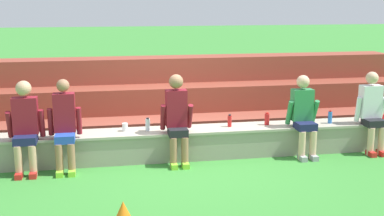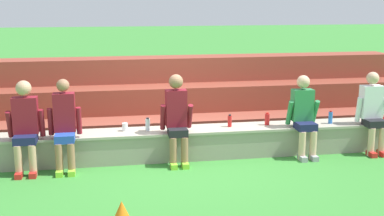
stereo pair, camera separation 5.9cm
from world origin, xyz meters
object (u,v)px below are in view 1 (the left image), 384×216
object	(u,v)px
person_far_left	(25,125)
water_bottle_near_left	(230,121)
person_center	(177,117)
person_left_of_center	(65,124)
person_far_right	(372,110)
sports_cone	(123,211)
water_bottle_near_right	(330,117)
water_bottle_center_gap	(148,125)
plastic_cup_left_end	(383,117)
person_right_of_center	(304,114)
plastic_cup_middle	(125,127)
water_bottle_mid_right	(267,119)

from	to	relation	value
person_far_left	water_bottle_near_left	distance (m)	3.21
water_bottle_near_left	person_center	bearing A→B (deg)	-162.07
person_left_of_center	person_far_right	xyz separation A→B (m)	(5.01, 0.04, 0.01)
person_far_right	sports_cone	world-z (taller)	person_far_right
person_far_left	water_bottle_near_right	size ratio (longest dim) A/B	6.19
person_far_right	person_center	bearing A→B (deg)	-179.67
person_far_left	water_bottle_near_right	xyz separation A→B (m)	(4.92, 0.24, -0.15)
water_bottle_center_gap	plastic_cup_left_end	world-z (taller)	water_bottle_center_gap
person_right_of_center	plastic_cup_left_end	bearing A→B (deg)	8.21
person_center	plastic_cup_left_end	xyz separation A→B (m)	(3.67, 0.25, -0.22)
water_bottle_center_gap	person_center	bearing A→B (deg)	-32.56
person_far_left	plastic_cup_middle	size ratio (longest dim) A/B	10.70
water_bottle_mid_right	water_bottle_near_left	size ratio (longest dim) A/B	1.02
water_bottle_near_left	water_bottle_near_right	distance (m)	1.74
person_left_of_center	water_bottle_near_right	bearing A→B (deg)	3.22
water_bottle_near_right	plastic_cup_left_end	xyz separation A→B (m)	(1.01, 0.03, -0.05)
water_bottle_center_gap	water_bottle_near_left	world-z (taller)	water_bottle_center_gap
person_center	water_bottle_mid_right	xyz separation A→B (m)	(1.57, 0.31, -0.17)
person_center	plastic_cup_left_end	distance (m)	3.68
water_bottle_mid_right	plastic_cup_middle	size ratio (longest dim) A/B	1.64
water_bottle_mid_right	sports_cone	xyz separation A→B (m)	(-2.51, -2.28, -0.46)
person_far_left	plastic_cup_middle	bearing A→B (deg)	13.23
plastic_cup_left_end	sports_cone	distance (m)	5.13
person_right_of_center	plastic_cup_middle	world-z (taller)	person_right_of_center
plastic_cup_left_end	water_bottle_center_gap	bearing A→B (deg)	179.57
person_right_of_center	water_bottle_center_gap	distance (m)	2.55
person_right_of_center	water_bottle_near_left	distance (m)	1.21
person_right_of_center	person_far_right	world-z (taller)	person_far_right
water_bottle_near_left	person_right_of_center	bearing A→B (deg)	-13.40
person_far_left	person_center	size ratio (longest dim) A/B	0.98
water_bottle_near_right	plastic_cup_middle	bearing A→B (deg)	178.29
person_far_right	person_left_of_center	bearing A→B (deg)	-179.50
person_far_right	water_bottle_near_right	distance (m)	0.69
person_left_of_center	person_center	distance (m)	1.70
person_far_right	water_bottle_center_gap	xyz separation A→B (m)	(-3.74, 0.26, -0.14)
water_bottle_mid_right	plastic_cup_middle	world-z (taller)	water_bottle_mid_right
water_bottle_center_gap	water_bottle_near_right	size ratio (longest dim) A/B	0.96
person_right_of_center	person_center	bearing A→B (deg)	-179.46
plastic_cup_middle	sports_cone	world-z (taller)	plastic_cup_middle
person_far_left	sports_cone	distance (m)	2.43
person_right_of_center	water_bottle_near_right	distance (m)	0.61
person_left_of_center	water_bottle_mid_right	size ratio (longest dim) A/B	6.54
water_bottle_mid_right	sports_cone	bearing A→B (deg)	-137.79
person_left_of_center	plastic_cup_middle	world-z (taller)	person_left_of_center
water_bottle_mid_right	plastic_cup_left_end	world-z (taller)	water_bottle_mid_right
water_bottle_near_right	plastic_cup_middle	size ratio (longest dim) A/B	1.73
person_center	person_far_right	xyz separation A→B (m)	(3.31, 0.02, -0.03)
person_right_of_center	plastic_cup_middle	distance (m)	2.91
water_bottle_near_left	plastic_cup_middle	world-z (taller)	water_bottle_near_left
person_center	water_bottle_near_left	size ratio (longest dim) A/B	6.82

